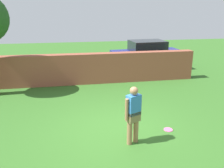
% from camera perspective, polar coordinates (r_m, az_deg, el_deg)
% --- Properties ---
extents(ground_plane, '(40.00, 40.00, 0.00)m').
position_cam_1_polar(ground_plane, '(7.34, 0.72, -10.84)').
color(ground_plane, '#336623').
extents(brick_wall, '(12.90, 0.50, 1.47)m').
position_cam_1_polar(brick_wall, '(11.49, -11.33, 3.44)').
color(brick_wall, brown).
rests_on(brick_wall, ground).
extents(person, '(0.50, 0.35, 1.62)m').
position_cam_1_polar(person, '(6.27, 5.18, -6.97)').
color(person, '#9E704C').
rests_on(person, ground).
extents(car, '(4.32, 2.17, 1.72)m').
position_cam_1_polar(car, '(14.39, 8.46, 6.98)').
color(car, navy).
rests_on(car, ground).
extents(frisbee_pink, '(0.27, 0.27, 0.02)m').
position_cam_1_polar(frisbee_pink, '(7.48, 13.46, -10.71)').
color(frisbee_pink, pink).
rests_on(frisbee_pink, ground).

